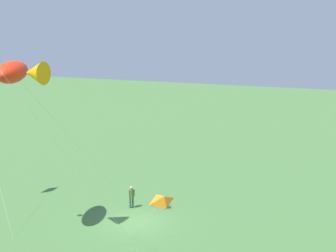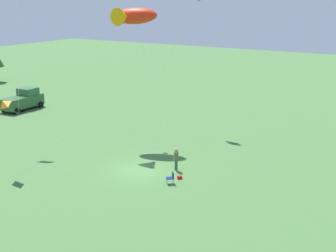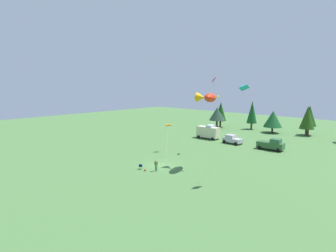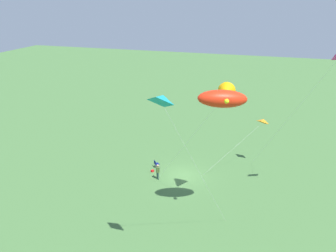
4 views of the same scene
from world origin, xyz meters
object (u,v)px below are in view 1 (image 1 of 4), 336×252
backpack_on_grass (152,204)px  kite_large_fish (18,72)px  person_kite_flyer (131,195)px  kite_delta_orange (164,200)px  folding_chair (165,202)px

backpack_on_grass → kite_large_fish: (5.57, 7.89, 10.73)m
person_kite_flyer → kite_delta_orange: (-6.86, 10.04, 4.18)m
backpack_on_grass → kite_delta_orange: bearing=116.7°
person_kite_flyer → kite_large_fish: (4.28, 6.84, 9.82)m
backpack_on_grass → kite_delta_orange: size_ratio=0.05×
kite_large_fish → kite_delta_orange: 12.90m
person_kite_flyer → folding_chair: bearing=61.9°
backpack_on_grass → kite_delta_orange: (-5.58, 11.10, 5.09)m
kite_delta_orange → backpack_on_grass: bearing=-63.3°
folding_chair → backpack_on_grass: size_ratio=2.56×
folding_chair → kite_large_fish: kite_large_fish is taller
kite_large_fish → person_kite_flyer: bearing=-122.1°
person_kite_flyer → folding_chair: 2.62m
folding_chair → person_kite_flyer: bearing=-109.3°
folding_chair → backpack_on_grass: (1.08, -0.05, -0.38)m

